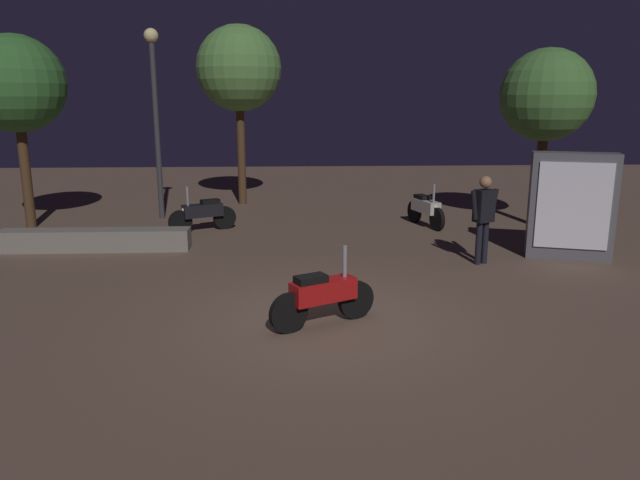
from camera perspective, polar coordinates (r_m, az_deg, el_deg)
ground_plane at (r=8.83m, az=0.63°, el=-7.49°), size 40.00×40.00×0.00m
motorcycle_red_foreground at (r=8.46m, az=0.30°, el=-5.27°), size 1.52×0.86×1.11m
motorcycle_black_parked_left at (r=14.69m, az=-11.02°, el=2.49°), size 1.53×0.84×1.11m
motorcycle_white_parked_right at (r=15.22m, az=9.95°, el=2.91°), size 0.61×1.61×1.11m
person_rider_beside at (r=11.87m, az=15.22°, el=2.59°), size 0.64×0.37×1.71m
streetlamp_near at (r=16.32m, az=-15.33°, el=12.65°), size 0.36×0.36×4.82m
tree_left_bg at (r=15.78m, az=20.64°, el=12.62°), size 2.20×2.20×4.30m
tree_center_bg at (r=16.29m, az=-26.81°, el=12.96°), size 2.28×2.28×4.60m
tree_right_bg at (r=18.20m, az=-7.68°, el=15.71°), size 2.45×2.45×5.18m
kiosk_billboard at (r=12.86m, az=22.67°, el=2.97°), size 1.68×0.96×2.10m
planter_wall_low at (r=13.48m, az=-20.48°, el=-0.00°), size 3.93×0.50×0.45m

